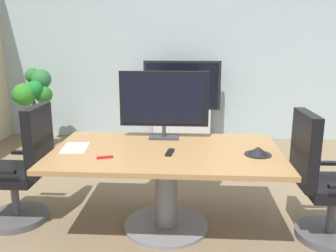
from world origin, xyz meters
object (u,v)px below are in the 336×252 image
office_chair_left (23,175)px  wall_display_unit (182,116)px  tv_monitor (164,101)px  remote_control (170,152)px  potted_plant (34,100)px  office_chair_right (322,188)px  conference_table (166,170)px  conference_phone (258,151)px

office_chair_left → wall_display_unit: wall_display_unit is taller
tv_monitor → wall_display_unit: size_ratio=0.64×
remote_control → wall_display_unit: bearing=96.7°
office_chair_left → remote_control: size_ratio=6.41×
tv_monitor → potted_plant: 2.81m
office_chair_right → potted_plant: potted_plant is taller
conference_table → office_chair_left: bearing=178.6°
office_chair_left → conference_phone: size_ratio=4.95×
conference_phone → remote_control: bearing=-179.5°
conference_table → potted_plant: size_ratio=1.60×
office_chair_left → office_chair_right: size_ratio=1.00×
office_chair_right → tv_monitor: tv_monitor is taller
office_chair_left → potted_plant: potted_plant is taller
office_chair_left → tv_monitor: 1.45m
office_chair_right → potted_plant: (-3.43, 2.34, 0.29)m
office_chair_right → remote_control: 1.30m
tv_monitor → conference_phone: size_ratio=3.82×
office_chair_right → remote_control: size_ratio=6.41×
office_chair_right → conference_phone: office_chair_right is taller
office_chair_left → wall_display_unit: size_ratio=0.83×
office_chair_right → conference_phone: 0.62m
remote_control → tv_monitor: bearing=107.1°
conference_table → tv_monitor: 0.67m
office_chair_right → office_chair_left: bearing=85.5°
conference_table → wall_display_unit: 2.71m
tv_monitor → conference_phone: 0.99m
tv_monitor → office_chair_left: bearing=-164.0°
office_chair_left → tv_monitor: (1.26, 0.36, 0.63)m
conference_phone → remote_control: (-0.73, -0.01, -0.02)m
potted_plant → remote_control: size_ratio=7.16×
office_chair_left → remote_control: office_chair_left is taller
conference_table → office_chair_right: bearing=-4.4°
office_chair_left → office_chair_right: same height
tv_monitor → conference_table: bearing=-83.3°
office_chair_right → tv_monitor: size_ratio=1.30×
tv_monitor → wall_display_unit: 2.41m
conference_table → tv_monitor: bearing=96.7°
wall_display_unit → potted_plant: wall_display_unit is taller
tv_monitor → remote_control: bearing=-80.2°
conference_table → remote_control: bearing=-68.2°
wall_display_unit → remote_control: size_ratio=7.71×
conference_table → remote_control: size_ratio=11.49×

